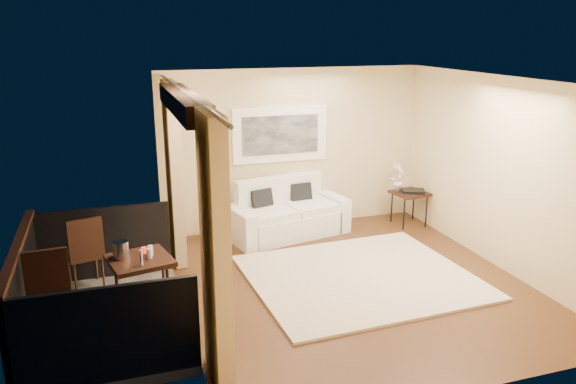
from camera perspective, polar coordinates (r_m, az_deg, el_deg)
floor at (r=7.73m, az=6.45°, el=-9.21°), size 5.00×5.00×0.00m
room_shell at (r=6.43m, az=-10.61°, el=8.94°), size 5.00×6.40×5.00m
balcony at (r=7.07m, az=-19.26°, el=-11.04°), size 1.81×2.60×1.17m
curtains at (r=6.68m, az=-9.92°, el=-1.17°), size 0.16×4.80×2.64m
artwork at (r=9.35m, az=-0.79°, el=5.86°), size 1.62×0.07×0.92m
rug at (r=7.88m, az=7.33°, el=-8.54°), size 3.08×2.72×0.04m
sofa at (r=9.32m, az=-0.17°, el=-2.35°), size 2.08×1.22×0.94m
side_table at (r=9.94m, az=12.26°, el=-0.32°), size 0.63×0.63×0.59m
tray at (r=9.91m, az=12.59°, el=0.11°), size 0.46×0.41×0.05m
orchid at (r=9.89m, az=11.11°, el=1.59°), size 0.33×0.32×0.53m
bistro_table at (r=6.69m, az=-14.78°, el=-7.16°), size 0.80×0.80×0.79m
balcony_chair_far at (r=7.73m, az=-19.91°, el=-5.39°), size 0.53×0.53×1.01m
balcony_chair_near at (r=6.59m, az=-23.17°, el=-9.27°), size 0.48×0.49×1.06m
ice_bucket at (r=6.69m, az=-16.62°, el=-5.65°), size 0.18×0.18×0.20m
candle at (r=6.79m, az=-14.42°, el=-5.75°), size 0.06×0.06×0.07m
vase at (r=6.43m, az=-14.69°, el=-6.48°), size 0.04×0.04×0.18m
glass_a at (r=6.61m, az=-13.92°, el=-6.09°), size 0.06×0.06×0.12m
glass_b at (r=6.69m, az=-13.81°, el=-5.79°), size 0.06×0.06×0.12m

